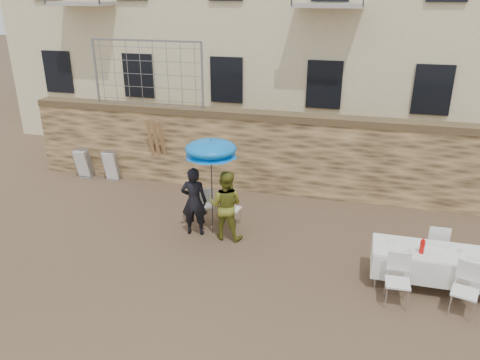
% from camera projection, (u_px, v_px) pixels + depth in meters
% --- Properties ---
extents(ground, '(80.00, 80.00, 0.00)m').
position_uv_depth(ground, '(190.00, 288.00, 8.89)').
color(ground, brown).
rests_on(ground, ground).
extents(stone_wall, '(13.00, 0.50, 2.20)m').
position_uv_depth(stone_wall, '(252.00, 152.00, 12.95)').
color(stone_wall, olive).
rests_on(stone_wall, ground).
extents(chain_link_fence, '(3.20, 0.06, 1.80)m').
position_uv_depth(chain_link_fence, '(148.00, 74.00, 12.92)').
color(chain_link_fence, gray).
rests_on(chain_link_fence, stone_wall).
extents(man_suit, '(0.65, 0.48, 1.63)m').
position_uv_depth(man_suit, '(194.00, 201.00, 10.60)').
color(man_suit, black).
rests_on(man_suit, ground).
extents(woman_dress, '(0.80, 0.63, 1.61)m').
position_uv_depth(woman_dress, '(226.00, 205.00, 10.42)').
color(woman_dress, '#9B9F30').
rests_on(woman_dress, ground).
extents(umbrella, '(1.18, 1.18, 2.12)m').
position_uv_depth(umbrella, '(211.00, 152.00, 10.14)').
color(umbrella, '#3F3F44').
rests_on(umbrella, ground).
extents(couple_chair_left, '(0.68, 0.68, 0.96)m').
position_uv_depth(couple_chair_left, '(203.00, 205.00, 11.22)').
color(couple_chair_left, white).
rests_on(couple_chair_left, ground).
extents(couple_chair_right, '(0.54, 0.54, 0.96)m').
position_uv_depth(couple_chair_right, '(230.00, 208.00, 11.05)').
color(couple_chair_right, white).
rests_on(couple_chair_right, ground).
extents(banquet_table, '(2.10, 0.85, 0.78)m').
position_uv_depth(banquet_table, '(431.00, 252.00, 8.70)').
color(banquet_table, white).
rests_on(banquet_table, ground).
extents(soda_bottle, '(0.09, 0.09, 0.26)m').
position_uv_depth(soda_bottle, '(422.00, 247.00, 8.55)').
color(soda_bottle, red).
rests_on(soda_bottle, banquet_table).
extents(table_chair_front_left, '(0.50, 0.50, 0.96)m').
position_uv_depth(table_chair_front_left, '(398.00, 281.00, 8.27)').
color(table_chair_front_left, white).
rests_on(table_chair_front_left, ground).
extents(table_chair_front_right, '(0.59, 0.59, 0.96)m').
position_uv_depth(table_chair_front_right, '(465.00, 291.00, 8.00)').
color(table_chair_front_right, white).
rests_on(table_chair_front_right, ground).
extents(table_chair_back, '(0.49, 0.49, 0.96)m').
position_uv_depth(table_chair_back, '(436.00, 245.00, 9.46)').
color(table_chair_back, white).
rests_on(table_chair_back, ground).
extents(chair_stack_left, '(0.46, 0.40, 0.92)m').
position_uv_depth(chair_stack_left, '(86.00, 162.00, 14.09)').
color(chair_stack_left, white).
rests_on(chair_stack_left, ground).
extents(chair_stack_right, '(0.46, 0.32, 0.92)m').
position_uv_depth(chair_stack_right, '(113.00, 164.00, 13.88)').
color(chair_stack_right, white).
rests_on(chair_stack_right, ground).
extents(wood_planks, '(0.70, 0.20, 2.00)m').
position_uv_depth(wood_planks, '(162.00, 151.00, 13.35)').
color(wood_planks, '#A37749').
rests_on(wood_planks, ground).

